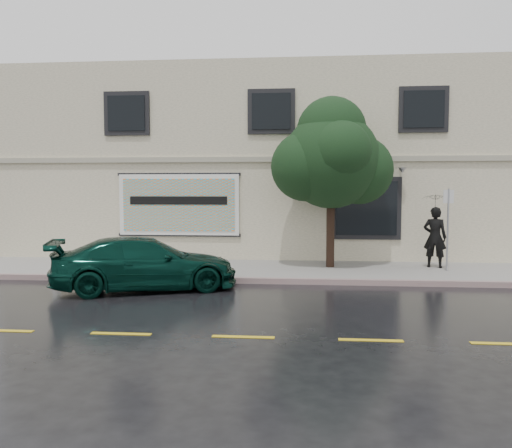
# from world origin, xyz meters

# --- Properties ---
(ground) EXTENTS (90.00, 90.00, 0.00)m
(ground) POSITION_xyz_m (0.00, 0.00, 0.00)
(ground) COLOR black
(ground) RESTS_ON ground
(sidewalk) EXTENTS (20.00, 3.50, 0.15)m
(sidewalk) POSITION_xyz_m (0.00, 3.25, 0.07)
(sidewalk) COLOR gray
(sidewalk) RESTS_ON ground
(curb) EXTENTS (20.00, 0.18, 0.16)m
(curb) POSITION_xyz_m (0.00, 1.50, 0.07)
(curb) COLOR gray
(curb) RESTS_ON ground
(road_marking) EXTENTS (19.00, 0.12, 0.01)m
(road_marking) POSITION_xyz_m (0.00, -3.50, 0.01)
(road_marking) COLOR gold
(road_marking) RESTS_ON ground
(building) EXTENTS (20.00, 8.12, 7.00)m
(building) POSITION_xyz_m (0.00, 9.00, 3.50)
(building) COLOR beige
(building) RESTS_ON ground
(billboard) EXTENTS (4.30, 0.16, 2.20)m
(billboard) POSITION_xyz_m (-3.20, 4.92, 2.05)
(billboard) COLOR white
(billboard) RESTS_ON ground
(car) EXTENTS (5.08, 3.48, 1.36)m
(car) POSITION_xyz_m (-2.98, 0.42, 0.68)
(car) COLOR black
(car) RESTS_ON ground
(pedestrian) EXTENTS (0.81, 0.67, 1.90)m
(pedestrian) POSITION_xyz_m (5.16, 3.82, 1.10)
(pedestrian) COLOR black
(pedestrian) RESTS_ON sidewalk
(umbrella) EXTENTS (1.09, 1.09, 0.63)m
(umbrella) POSITION_xyz_m (5.16, 3.82, 2.36)
(umbrella) COLOR black
(umbrella) RESTS_ON pedestrian
(street_tree) EXTENTS (2.99, 2.99, 4.83)m
(street_tree) POSITION_xyz_m (1.94, 3.68, 3.47)
(street_tree) COLOR #311E15
(street_tree) RESTS_ON sidewalk
(fire_hydrant) EXTENTS (0.33, 0.31, 0.80)m
(fire_hydrant) POSITION_xyz_m (-6.51, 2.61, 0.54)
(fire_hydrant) COLOR white
(fire_hydrant) RESTS_ON sidewalk
(sign_pole) EXTENTS (0.30, 0.05, 2.46)m
(sign_pole) POSITION_xyz_m (5.36, 3.20, 1.63)
(sign_pole) COLOR #919299
(sign_pole) RESTS_ON sidewalk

